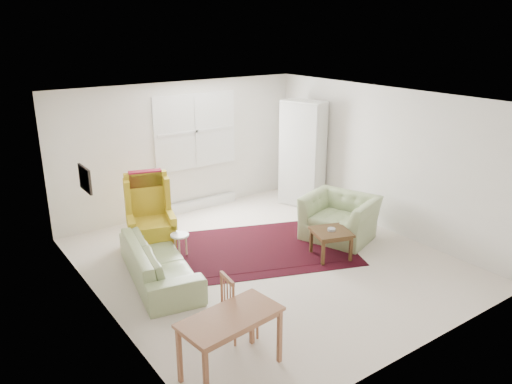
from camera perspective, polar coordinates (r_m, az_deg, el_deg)
room at (r=7.50m, az=0.51°, el=1.34°), size 5.04×5.54×2.51m
rug at (r=8.17m, az=-0.03°, el=-6.50°), size 3.57×2.93×0.03m
sofa at (r=7.24m, az=-11.04°, el=-6.97°), size 1.13×2.08×0.80m
armchair at (r=8.57m, az=9.55°, el=-2.43°), size 1.33×1.41×0.89m
wingback_chair at (r=8.16m, az=-12.00°, el=-2.35°), size 0.90×0.92×1.24m
coffee_table at (r=7.93m, az=8.54°, el=-5.87°), size 0.70×0.70×0.45m
stool at (r=7.95m, az=-8.66°, el=-6.05°), size 0.31×0.31×0.39m
cabinet at (r=9.91m, az=5.34°, el=4.33°), size 0.71×0.94×2.10m
desk at (r=5.41m, az=-2.88°, el=-16.95°), size 1.13×0.66×0.68m
desk_chair at (r=5.90m, az=-1.79°, el=-12.80°), size 0.40×0.40×0.82m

